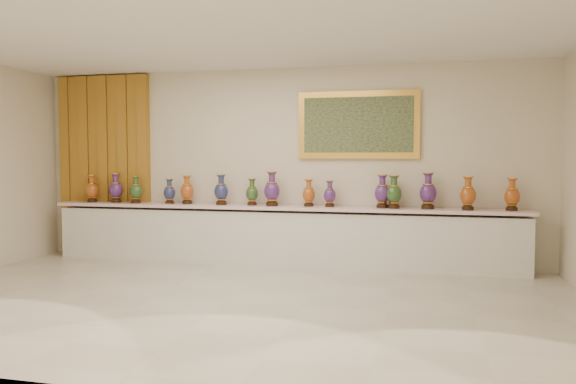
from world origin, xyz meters
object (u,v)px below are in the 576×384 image
(vase_0, at_px, (92,190))
(vase_2, at_px, (136,191))
(vase_1, at_px, (116,189))
(counter, at_px, (278,236))

(vase_0, height_order, vase_2, vase_0)
(vase_0, distance_m, vase_1, 0.42)
(vase_0, bearing_deg, counter, 0.75)
(vase_1, distance_m, vase_2, 0.38)
(vase_0, distance_m, vase_2, 0.80)
(vase_0, relative_size, vase_2, 1.03)
(counter, height_order, vase_0, vase_0)
(vase_1, bearing_deg, counter, 0.24)
(counter, bearing_deg, vase_1, -179.76)
(vase_1, xyz_separation_m, vase_2, (0.38, -0.03, -0.02))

